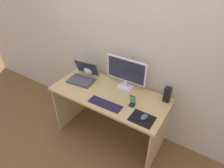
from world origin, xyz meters
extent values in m
plane|color=brown|center=(0.00, 0.00, 0.00)|extent=(8.00, 8.00, 0.00)
cube|color=#C0B392|center=(0.00, 0.39, 1.25)|extent=(6.00, 0.04, 2.50)
cube|color=tan|center=(0.00, 0.00, 0.74)|extent=(1.43, 0.64, 0.03)
cube|color=tan|center=(-0.67, 0.00, 0.36)|extent=(0.02, 0.60, 0.72)
cube|color=tan|center=(0.67, 0.00, 0.36)|extent=(0.02, 0.60, 0.72)
cube|color=silver|center=(0.10, 0.22, 0.76)|extent=(0.18, 0.14, 0.01)
cylinder|color=silver|center=(0.10, 0.22, 0.80)|extent=(0.04, 0.04, 0.08)
cube|color=silver|center=(0.10, 0.22, 1.00)|extent=(0.52, 0.02, 0.30)
cube|color=#1E2333|center=(0.10, 0.21, 1.00)|extent=(0.48, 0.00, 0.27)
cube|color=black|center=(0.63, 0.23, 0.84)|extent=(0.07, 0.07, 0.18)
cylinder|color=black|center=(0.63, 0.20, 0.86)|extent=(0.05, 0.00, 0.05)
cube|color=#353847|center=(-0.45, 0.02, 0.76)|extent=(0.36, 0.27, 0.02)
cube|color=#47474C|center=(-0.45, 0.01, 0.77)|extent=(0.32, 0.21, 0.00)
cube|color=#353847|center=(-0.47, 0.18, 0.87)|extent=(0.34, 0.13, 0.21)
cube|color=#1E2333|center=(-0.47, 0.17, 0.87)|extent=(0.31, 0.11, 0.18)
sphere|color=silver|center=(-0.48, 0.23, 0.82)|extent=(0.15, 0.15, 0.15)
cube|color=#1C1832|center=(0.07, -0.19, 0.76)|extent=(0.40, 0.14, 0.01)
cube|color=black|center=(0.52, -0.18, 0.75)|extent=(0.25, 0.20, 0.00)
ellipsoid|color=#564A5B|center=(0.53, -0.16, 0.77)|extent=(0.08, 0.11, 0.04)
cube|color=black|center=(0.34, -0.06, 0.76)|extent=(0.06, 0.05, 0.02)
cube|color=black|center=(0.34, -0.04, 0.83)|extent=(0.06, 0.03, 0.12)
cube|color=#4CB266|center=(0.34, -0.05, 0.83)|extent=(0.05, 0.02, 0.10)
camera|label=1|loc=(1.04, -1.58, 2.20)|focal=31.68mm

